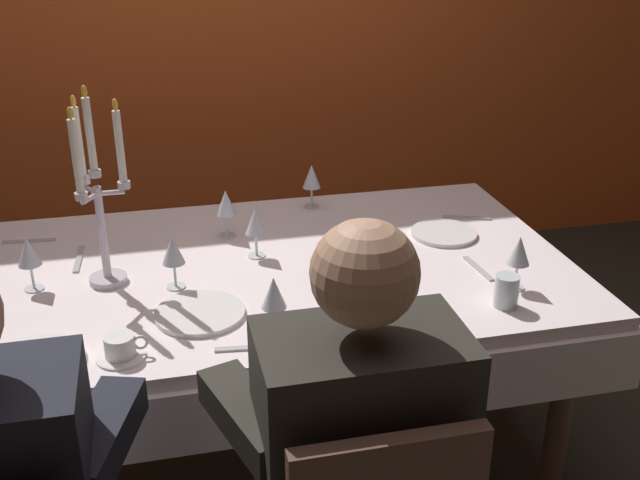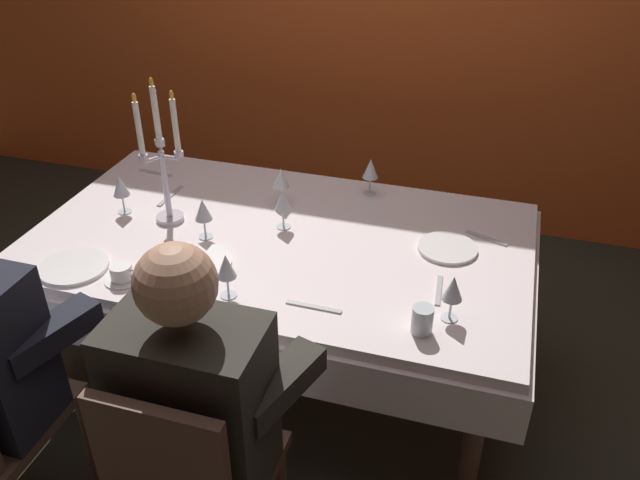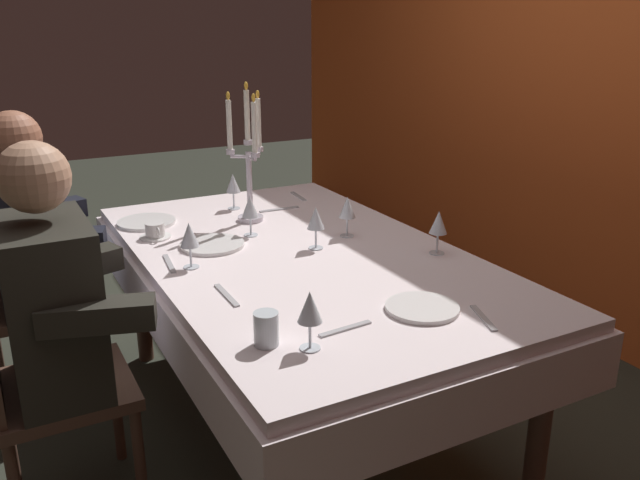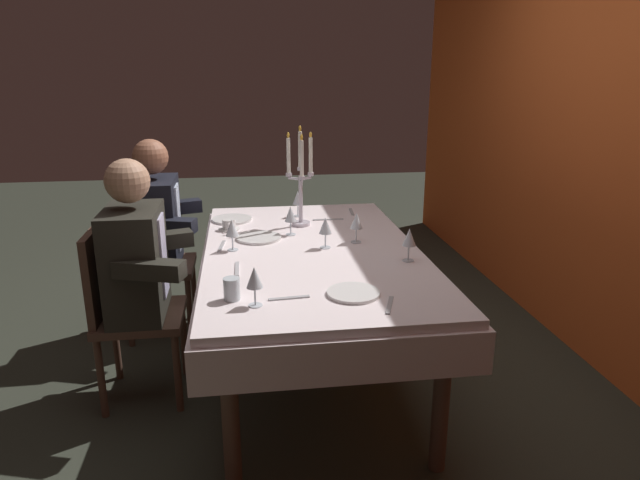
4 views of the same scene
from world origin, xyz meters
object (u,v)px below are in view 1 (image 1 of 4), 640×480
(dinner_plate_1, at_px, (34,362))
(water_tumbler_0, at_px, (506,291))
(wine_glass_2, at_px, (519,252))
(wine_glass_4, at_px, (256,223))
(coffee_cup_0, at_px, (121,348))
(candelabra, at_px, (98,199))
(wine_glass_3, at_px, (173,252))
(wine_glass_6, at_px, (312,177))
(wine_glass_0, at_px, (28,253))
(seated_diner_1, at_px, (361,447))
(dinner_plate_0, at_px, (200,313))
(wine_glass_5, at_px, (226,204))
(dinner_plate_2, at_px, (444,233))
(wine_glass_1, at_px, (274,295))
(dining_table, at_px, (263,299))

(dinner_plate_1, relative_size, water_tumbler_0, 2.62)
(wine_glass_2, bearing_deg, wine_glass_4, 151.22)
(water_tumbler_0, bearing_deg, dinner_plate_1, -179.45)
(coffee_cup_0, bearing_deg, candelabra, 95.48)
(wine_glass_3, height_order, wine_glass_6, same)
(wine_glass_0, bearing_deg, coffee_cup_0, -59.66)
(candelabra, bearing_deg, water_tumbler_0, -20.17)
(wine_glass_4, xyz_separation_m, seated_diner_1, (0.07, -0.96, -0.12))
(wine_glass_2, distance_m, wine_glass_6, 0.87)
(wine_glass_0, bearing_deg, dinner_plate_0, -29.91)
(dinner_plate_0, relative_size, coffee_cup_0, 1.86)
(wine_glass_0, xyz_separation_m, wine_glass_4, (0.66, 0.08, -0.00))
(dinner_plate_0, relative_size, wine_glass_5, 1.50)
(dinner_plate_1, bearing_deg, dinner_plate_2, 22.04)
(wine_glass_1, bearing_deg, dining_table, 85.52)
(dining_table, height_order, dinner_plate_1, dinner_plate_1)
(dinner_plate_0, bearing_deg, water_tumbler_0, -9.39)
(dinner_plate_0, xyz_separation_m, wine_glass_6, (0.47, 0.71, 0.11))
(water_tumbler_0, bearing_deg, dinner_plate_2, 88.18)
(wine_glass_0, bearing_deg, dining_table, 0.53)
(wine_glass_1, height_order, wine_glass_5, same)
(wine_glass_2, xyz_separation_m, wine_glass_6, (-0.44, 0.75, 0.00))
(dining_table, distance_m, dinner_plate_2, 0.65)
(dining_table, distance_m, candelabra, 0.60)
(dinner_plate_1, relative_size, seated_diner_1, 0.20)
(wine_glass_3, distance_m, seated_diner_1, 0.87)
(dinner_plate_0, height_order, water_tumbler_0, water_tumbler_0)
(wine_glass_5, bearing_deg, seated_diner_1, -82.77)
(wine_glass_2, xyz_separation_m, wine_glass_3, (-0.96, 0.23, 0.00))
(dinner_plate_2, distance_m, seated_diner_1, 1.13)
(wine_glass_1, distance_m, wine_glass_3, 0.40)
(wine_glass_6, distance_m, seated_diner_1, 1.34)
(seated_diner_1, bearing_deg, wine_glass_4, 94.32)
(dining_table, distance_m, water_tumbler_0, 0.76)
(wine_glass_4, bearing_deg, dining_table, -84.73)
(wine_glass_6, distance_m, water_tumbler_0, 0.92)
(dinner_plate_1, relative_size, dinner_plate_2, 1.10)
(candelabra, bearing_deg, wine_glass_5, 33.99)
(candelabra, xyz_separation_m, wine_glass_3, (0.19, -0.08, -0.15))
(dinner_plate_0, distance_m, wine_glass_2, 0.92)
(dinner_plate_0, xyz_separation_m, wine_glass_1, (0.18, -0.14, 0.11))
(dinner_plate_2, distance_m, wine_glass_0, 1.31)
(wine_glass_5, bearing_deg, wine_glass_6, 29.97)
(dinner_plate_2, xyz_separation_m, wine_glass_1, (-0.67, -0.50, 0.11))
(wine_glass_0, bearing_deg, wine_glass_1, -32.22)
(wine_glass_0, relative_size, coffee_cup_0, 1.24)
(dinner_plate_0, bearing_deg, wine_glass_5, 75.25)
(wine_glass_0, xyz_separation_m, wine_glass_2, (1.36, -0.31, -0.00))
(wine_glass_0, distance_m, wine_glass_3, 0.41)
(dinner_plate_1, height_order, wine_glass_6, wine_glass_6)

